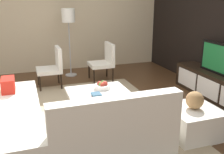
% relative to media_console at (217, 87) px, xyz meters
% --- Properties ---
extents(ground_plane, '(14.00, 14.00, 0.00)m').
position_rel_media_console_xyz_m(ground_plane, '(0.00, -2.40, -0.25)').
color(ground_plane, '#4C301C').
extents(side_wall_left, '(0.12, 5.20, 2.80)m').
position_rel_media_console_xyz_m(side_wall_left, '(-3.20, -2.20, 1.15)').
color(side_wall_left, beige).
rests_on(side_wall_left, ground).
extents(area_rug, '(3.36, 2.41, 0.01)m').
position_rel_media_console_xyz_m(area_rug, '(-0.10, -2.40, -0.24)').
color(area_rug, tan).
rests_on(area_rug, ground).
extents(media_console, '(2.13, 0.46, 0.50)m').
position_rel_media_console_xyz_m(media_console, '(0.00, 0.00, 0.00)').
color(media_console, black).
rests_on(media_console, ground).
extents(television, '(1.03, 0.06, 0.59)m').
position_rel_media_console_xyz_m(television, '(0.00, 0.00, 0.54)').
color(television, black).
rests_on(television, media_console).
extents(sectional_couch, '(2.30, 2.42, 0.84)m').
position_rel_media_console_xyz_m(sectional_couch, '(0.51, -3.23, 0.04)').
color(sectional_couch, white).
rests_on(sectional_couch, ground).
extents(coffee_table, '(0.95, 1.00, 0.38)m').
position_rel_media_console_xyz_m(coffee_table, '(-0.10, -2.30, -0.05)').
color(coffee_table, black).
rests_on(coffee_table, ground).
extents(accent_chair_near, '(0.53, 0.52, 0.87)m').
position_rel_media_console_xyz_m(accent_chair_near, '(-1.78, -2.84, 0.24)').
color(accent_chair_near, black).
rests_on(accent_chair_near, ground).
extents(floor_lamp, '(0.31, 0.31, 1.63)m').
position_rel_media_console_xyz_m(floor_lamp, '(-2.51, -2.34, 1.12)').
color(floor_lamp, '#A5A5AA').
rests_on(floor_lamp, ground).
extents(ottoman, '(0.70, 0.70, 0.40)m').
position_rel_media_console_xyz_m(ottoman, '(0.98, -1.24, -0.05)').
color(ottoman, white).
rests_on(ottoman, ground).
extents(fruit_bowl, '(0.28, 0.28, 0.14)m').
position_rel_media_console_xyz_m(fruit_bowl, '(-0.28, -2.19, 0.18)').
color(fruit_bowl, silver).
rests_on(fruit_bowl, coffee_table).
extents(accent_chair_far, '(0.54, 0.53, 0.87)m').
position_rel_media_console_xyz_m(accent_chair_far, '(-1.89, -1.64, 0.24)').
color(accent_chair_far, black).
rests_on(accent_chair_far, ground).
extents(decorative_ball, '(0.25, 0.25, 0.25)m').
position_rel_media_console_xyz_m(decorative_ball, '(0.98, -1.24, 0.27)').
color(decorative_ball, '#997247').
rests_on(decorative_ball, ottoman).
extents(book_stack, '(0.18, 0.14, 0.08)m').
position_rel_media_console_xyz_m(book_stack, '(0.12, -2.42, 0.17)').
color(book_stack, maroon).
rests_on(book_stack, coffee_table).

